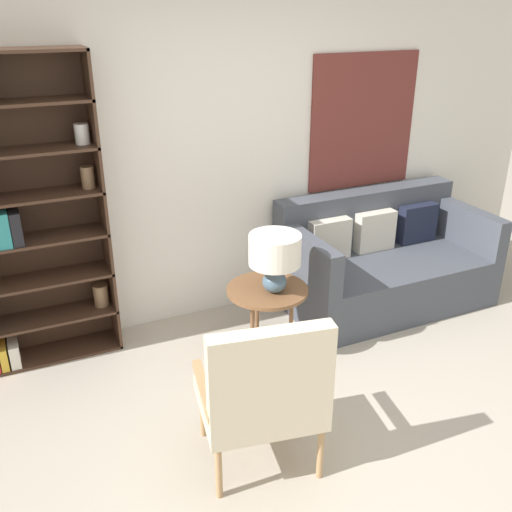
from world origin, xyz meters
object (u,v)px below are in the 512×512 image
object	(u,v)px
armchair	(265,391)
couch	(381,263)
table_lamp	(275,254)
side_table	(267,294)

from	to	relation	value
armchair	couch	bearing A→B (deg)	38.25
couch	table_lamp	bearing A→B (deg)	-161.72
side_table	table_lamp	world-z (taller)	table_lamp
couch	side_table	size ratio (longest dim) A/B	2.95
armchair	side_table	world-z (taller)	armchair
side_table	table_lamp	bearing A→B (deg)	-69.74
table_lamp	side_table	bearing A→B (deg)	110.26
side_table	couch	bearing A→B (deg)	15.28
couch	side_table	distance (m)	1.30
armchair	side_table	distance (m)	1.18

